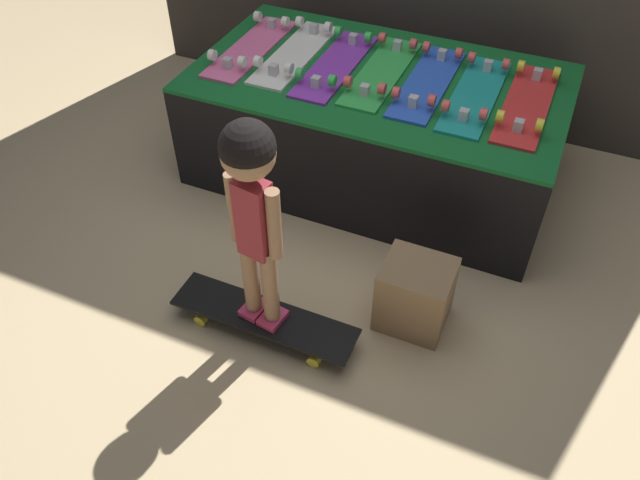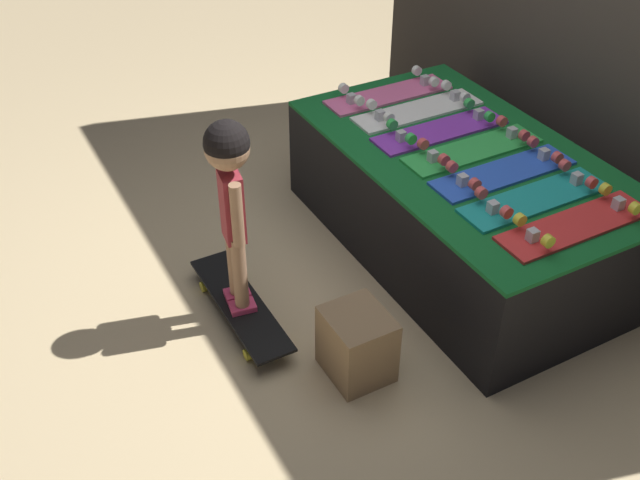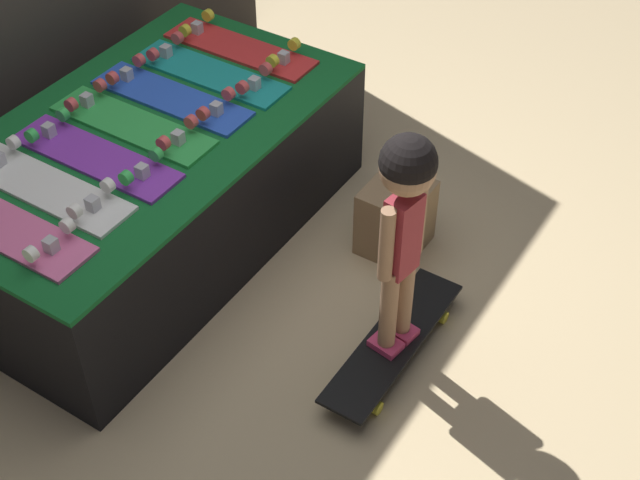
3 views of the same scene
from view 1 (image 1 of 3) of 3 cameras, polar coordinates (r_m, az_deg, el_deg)
ground_plane at (r=3.00m, az=0.75°, el=-0.25°), size 16.00×16.00×0.00m
display_rack at (r=3.28m, az=5.14°, el=10.34°), size 1.80×1.03×0.57m
skateboard_pink_on_rack at (r=3.37m, az=-6.32°, el=17.18°), size 0.20×0.72×0.09m
skateboard_white_on_rack at (r=3.30m, az=-2.32°, el=16.77°), size 0.20×0.72×0.09m
skateboard_purple_on_rack at (r=3.19m, az=1.42°, el=15.83°), size 0.20×0.72×0.09m
skateboard_green_on_rack at (r=3.14m, az=5.65°, el=15.13°), size 0.20×0.72×0.09m
skateboard_blue_on_rack at (r=3.09m, az=9.83°, el=14.12°), size 0.20×0.72×0.09m
skateboard_teal_on_rack at (r=3.03m, az=14.03°, el=12.88°), size 0.20×0.72×0.09m
skateboard_red_on_rack at (r=3.03m, az=18.42°, el=11.81°), size 0.20×0.72×0.09m
skateboard_on_floor at (r=2.60m, az=-5.14°, el=-7.10°), size 0.79×0.19×0.09m
child at (r=2.12m, az=-6.26°, el=4.34°), size 0.22×0.19×0.93m
storage_box at (r=2.59m, az=8.67°, el=-4.96°), size 0.28×0.25×0.31m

